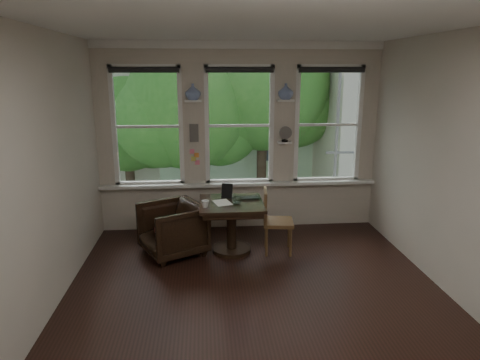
{
  "coord_description": "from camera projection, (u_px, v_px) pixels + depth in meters",
  "views": [
    {
      "loc": [
        -0.58,
        -4.6,
        2.56
      ],
      "look_at": [
        -0.1,
        0.9,
        1.14
      ],
      "focal_mm": 32.0,
      "sensor_mm": 36.0,
      "label": 1
    }
  ],
  "objects": [
    {
      "name": "ground",
      "position": [
        255.0,
        291.0,
        5.12
      ],
      "size": [
        4.5,
        4.5,
        0.0
      ],
      "primitive_type": "plane",
      "color": "black",
      "rests_on": "ground"
    },
    {
      "name": "ceiling",
      "position": [
        258.0,
        26.0,
        4.37
      ],
      "size": [
        4.5,
        4.5,
        0.0
      ],
      "primitive_type": "plane",
      "rotation": [
        3.14,
        0.0,
        0.0
      ],
      "color": "silver",
      "rests_on": "ground"
    },
    {
      "name": "wall_back",
      "position": [
        239.0,
        138.0,
        6.92
      ],
      "size": [
        4.5,
        0.0,
        4.5
      ],
      "primitive_type": "plane",
      "rotation": [
        1.57,
        0.0,
        0.0
      ],
      "color": "#B8B09D",
      "rests_on": "ground"
    },
    {
      "name": "wall_front",
      "position": [
        302.0,
        252.0,
        2.58
      ],
      "size": [
        4.5,
        0.0,
        4.5
      ],
      "primitive_type": "plane",
      "rotation": [
        -1.57,
        0.0,
        0.0
      ],
      "color": "#B8B09D",
      "rests_on": "ground"
    },
    {
      "name": "wall_left",
      "position": [
        47.0,
        173.0,
        4.56
      ],
      "size": [
        0.0,
        4.5,
        4.5
      ],
      "primitive_type": "plane",
      "rotation": [
        1.57,
        0.0,
        1.57
      ],
      "color": "#B8B09D",
      "rests_on": "ground"
    },
    {
      "name": "wall_right",
      "position": [
        449.0,
        165.0,
        4.94
      ],
      "size": [
        0.0,
        4.5,
        4.5
      ],
      "primitive_type": "plane",
      "rotation": [
        1.57,
        0.0,
        -1.57
      ],
      "color": "#B8B09D",
      "rests_on": "ground"
    },
    {
      "name": "window_left",
      "position": [
        148.0,
        126.0,
        6.75
      ],
      "size": [
        1.1,
        0.12,
        1.9
      ],
      "primitive_type": null,
      "color": "white",
      "rests_on": "ground"
    },
    {
      "name": "window_center",
      "position": [
        239.0,
        126.0,
        6.87
      ],
      "size": [
        1.1,
        0.12,
        1.9
      ],
      "primitive_type": null,
      "color": "white",
      "rests_on": "ground"
    },
    {
      "name": "window_right",
      "position": [
        327.0,
        125.0,
        6.99
      ],
      "size": [
        1.1,
        0.12,
        1.9
      ],
      "primitive_type": null,
      "color": "white",
      "rests_on": "ground"
    },
    {
      "name": "shelf_left",
      "position": [
        193.0,
        101.0,
        6.61
      ],
      "size": [
        0.26,
        0.16,
        0.03
      ],
      "primitive_type": "cube",
      "color": "white",
      "rests_on": "ground"
    },
    {
      "name": "shelf_right",
      "position": [
        286.0,
        100.0,
        6.73
      ],
      "size": [
        0.26,
        0.16,
        0.03
      ],
      "primitive_type": "cube",
      "color": "white",
      "rests_on": "ground"
    },
    {
      "name": "intercom",
      "position": [
        194.0,
        133.0,
        6.77
      ],
      "size": [
        0.14,
        0.06,
        0.28
      ],
      "primitive_type": "cube",
      "color": "#59544F",
      "rests_on": "ground"
    },
    {
      "name": "sticky_notes",
      "position": [
        195.0,
        155.0,
        6.86
      ],
      "size": [
        0.16,
        0.01,
        0.24
      ],
      "primitive_type": null,
      "color": "pink",
      "rests_on": "ground"
    },
    {
      "name": "desk_fan",
      "position": [
        285.0,
        137.0,
        6.86
      ],
      "size": [
        0.2,
        0.2,
        0.24
      ],
      "primitive_type": null,
      "color": "#59544F",
      "rests_on": "ground"
    },
    {
      "name": "vase_left",
      "position": [
        193.0,
        92.0,
        6.58
      ],
      "size": [
        0.24,
        0.24,
        0.25
      ],
      "primitive_type": "imported",
      "color": "silver",
      "rests_on": "shelf_left"
    },
    {
      "name": "vase_right",
      "position": [
        286.0,
        91.0,
        6.7
      ],
      "size": [
        0.24,
        0.24,
        0.25
      ],
      "primitive_type": "imported",
      "color": "silver",
      "rests_on": "shelf_right"
    },
    {
      "name": "table",
      "position": [
        232.0,
        227.0,
        6.15
      ],
      "size": [
        0.9,
        0.9,
        0.75
      ],
      "primitive_type": null,
      "color": "black",
      "rests_on": "ground"
    },
    {
      "name": "armchair_left",
      "position": [
        173.0,
        229.0,
        6.06
      ],
      "size": [
        1.1,
        1.09,
        0.75
      ],
      "primitive_type": "imported",
      "rotation": [
        0.0,
        0.0,
        -1.09
      ],
      "color": "black",
      "rests_on": "ground"
    },
    {
      "name": "cushion_red",
      "position": [
        172.0,
        224.0,
        6.04
      ],
      "size": [
        0.45,
        0.45,
        0.06
      ],
      "primitive_type": "cube",
      "color": "maroon",
      "rests_on": "armchair_left"
    },
    {
      "name": "side_chair_right",
      "position": [
        278.0,
        222.0,
        6.12
      ],
      "size": [
        0.47,
        0.47,
        0.92
      ],
      "primitive_type": null,
      "rotation": [
        0.0,
        0.0,
        1.45
      ],
      "color": "#483219",
      "rests_on": "ground"
    },
    {
      "name": "laptop",
      "position": [
        248.0,
        199.0,
        6.15
      ],
      "size": [
        0.37,
        0.25,
        0.03
      ],
      "primitive_type": "imported",
      "rotation": [
        0.0,
        0.0,
        0.08
      ],
      "color": "black",
      "rests_on": "table"
    },
    {
      "name": "mug",
      "position": [
        205.0,
        204.0,
        5.81
      ],
      "size": [
        0.12,
        0.12,
        0.1
      ],
      "primitive_type": "imported",
      "rotation": [
        0.0,
        0.0,
        0.21
      ],
      "color": "white",
      "rests_on": "table"
    },
    {
      "name": "drinking_glass",
      "position": [
        237.0,
        200.0,
        5.96
      ],
      "size": [
        0.13,
        0.13,
        0.1
      ],
      "primitive_type": "imported",
      "rotation": [
        0.0,
        0.0,
        0.03
      ],
      "color": "white",
      "rests_on": "table"
    },
    {
      "name": "tablet",
      "position": [
        227.0,
        191.0,
        6.2
      ],
      "size": [
        0.18,
        0.12,
        0.22
      ],
      "primitive_type": "cube",
      "rotation": [
        -0.26,
        0.0,
        -0.3
      ],
      "color": "black",
      "rests_on": "table"
    },
    {
      "name": "papers",
      "position": [
        222.0,
        203.0,
        6.03
      ],
      "size": [
        0.29,
        0.35,
        0.0
      ],
      "primitive_type": "cube",
      "rotation": [
        0.0,
        0.0,
        0.28
      ],
      "color": "silver",
      "rests_on": "table"
    }
  ]
}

